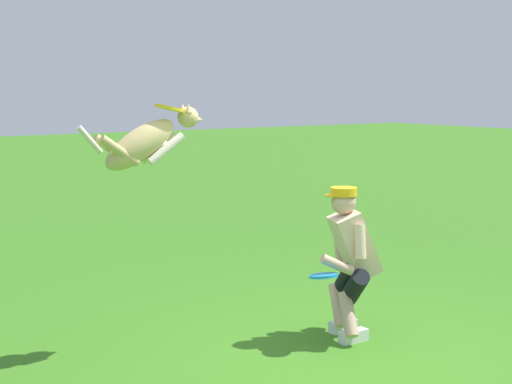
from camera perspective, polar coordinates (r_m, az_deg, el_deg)
ground_plane at (r=6.14m, az=7.25°, el=-12.52°), size 60.00×60.00×0.00m
person at (r=6.56m, az=6.99°, el=-4.82°), size 0.69×0.65×1.29m
dog at (r=6.09m, az=-8.16°, el=3.70°), size 1.06×0.29×0.58m
frisbee_flying at (r=6.15m, az=-6.48°, el=6.21°), size 0.32×0.32×0.09m
frisbee_held at (r=6.27m, az=5.04°, el=-6.21°), size 0.31×0.31×0.07m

